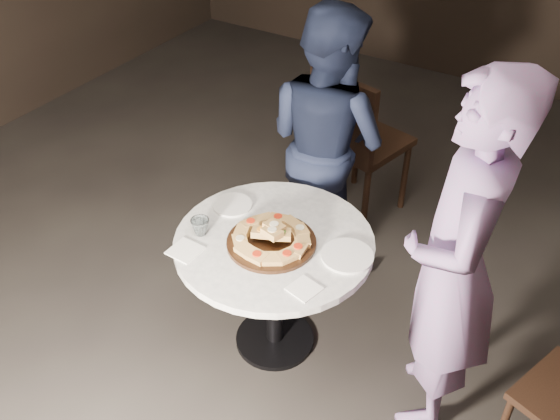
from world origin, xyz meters
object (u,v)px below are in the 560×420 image
(serving_board, at_px, (271,242))
(chair_far, at_px, (354,137))
(diner_navy, at_px, (327,141))
(table, at_px, (274,260))
(water_glass, at_px, (200,227))
(diner_teal, at_px, (454,268))
(focaccia_pile, at_px, (272,236))

(serving_board, bearing_deg, chair_far, 98.18)
(chair_far, distance_m, diner_navy, 0.44)
(chair_far, bearing_deg, table, 111.53)
(table, distance_m, serving_board, 0.14)
(water_glass, distance_m, chair_far, 1.30)
(table, distance_m, diner_teal, 0.83)
(table, bearing_deg, water_glass, -155.31)
(focaccia_pile, xyz_separation_m, diner_navy, (-0.15, 0.78, 0.03))
(diner_teal, bearing_deg, table, -102.55)
(chair_far, bearing_deg, focaccia_pile, 111.68)
(water_glass, relative_size, diner_navy, 0.06)
(table, xyz_separation_m, water_glass, (-0.30, -0.14, 0.16))
(focaccia_pile, bearing_deg, table, 103.48)
(table, distance_m, diner_navy, 0.79)
(chair_far, bearing_deg, diner_navy, 106.87)
(serving_board, height_order, diner_teal, diner_teal)
(focaccia_pile, relative_size, water_glass, 4.14)
(table, bearing_deg, serving_board, -78.26)
(serving_board, distance_m, diner_teal, 0.79)
(water_glass, height_order, diner_navy, diner_navy)
(table, height_order, water_glass, water_glass)
(table, xyz_separation_m, serving_board, (0.01, -0.03, 0.13))
(focaccia_pile, xyz_separation_m, chair_far, (-0.17, 1.18, -0.15))
(diner_navy, bearing_deg, table, 117.74)
(focaccia_pile, xyz_separation_m, water_glass, (-0.31, -0.11, -0.00))
(focaccia_pile, height_order, diner_navy, diner_navy)
(focaccia_pile, bearing_deg, diner_navy, 100.64)
(serving_board, xyz_separation_m, diner_teal, (0.77, 0.09, 0.15))
(focaccia_pile, distance_m, chair_far, 1.20)
(serving_board, height_order, chair_far, chair_far)
(table, height_order, chair_far, chair_far)
(serving_board, distance_m, focaccia_pile, 0.03)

